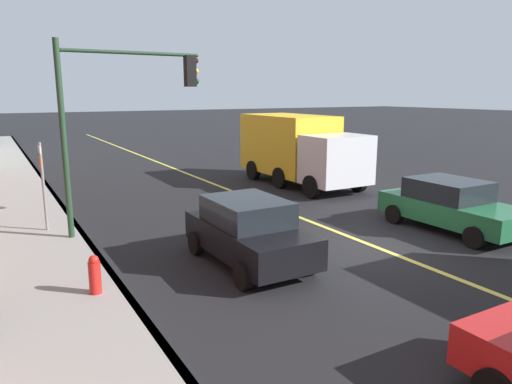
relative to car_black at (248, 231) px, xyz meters
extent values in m
plane|color=black|center=(-0.28, -3.55, -0.81)|extent=(200.00, 200.00, 0.00)
cube|color=gray|center=(-0.28, 4.39, -0.74)|extent=(80.00, 2.70, 0.15)
cube|color=slate|center=(-0.28, 3.12, -0.74)|extent=(80.00, 0.16, 0.15)
cube|color=#D8CC4C|center=(-0.28, -3.55, -0.81)|extent=(80.00, 0.16, 0.01)
cube|color=black|center=(-0.03, 0.00, -0.16)|extent=(3.87, 1.72, 0.70)
cube|color=black|center=(0.07, 0.00, 0.48)|extent=(2.06, 1.58, 0.59)
cylinder|color=black|center=(1.25, 0.84, -0.51)|extent=(0.60, 0.22, 0.60)
cylinder|color=black|center=(1.25, -0.84, -0.51)|extent=(0.60, 0.22, 0.60)
cylinder|color=black|center=(-1.30, 0.84, -0.51)|extent=(0.60, 0.22, 0.60)
cylinder|color=black|center=(-1.30, -0.84, -0.51)|extent=(0.60, 0.22, 0.60)
cube|color=#1E6038|center=(-0.57, -6.66, -0.20)|extent=(4.31, 1.87, 0.62)
cube|color=black|center=(-0.34, -6.66, 0.40)|extent=(2.09, 1.72, 0.59)
cylinder|color=black|center=(-1.99, -5.75, -0.51)|extent=(0.60, 0.22, 0.60)
cylinder|color=black|center=(0.86, -7.58, -0.51)|extent=(0.60, 0.22, 0.60)
cylinder|color=black|center=(0.86, -5.75, -0.51)|extent=(0.60, 0.22, 0.60)
cube|color=silver|center=(5.15, -6.88, 0.62)|extent=(1.90, 2.49, 1.96)
cube|color=gold|center=(8.62, -6.88, 0.94)|extent=(4.74, 2.49, 2.61)
cylinder|color=black|center=(5.15, -8.07, -0.36)|extent=(0.90, 0.28, 0.90)
cylinder|color=black|center=(5.15, -5.68, -0.36)|extent=(0.90, 0.28, 0.90)
cylinder|color=black|center=(9.80, -8.07, -0.36)|extent=(0.90, 0.28, 0.90)
cylinder|color=black|center=(9.80, -5.68, -0.36)|extent=(0.90, 0.28, 0.90)
cylinder|color=black|center=(7.43, -8.07, -0.36)|extent=(0.90, 0.28, 0.90)
cylinder|color=black|center=(7.43, -5.68, -0.36)|extent=(0.90, 0.28, 0.90)
cylinder|color=#1E3823|center=(3.89, 3.44, 1.90)|extent=(0.16, 0.16, 5.44)
cylinder|color=#1E3823|center=(3.89, 1.50, 4.32)|extent=(0.10, 3.89, 0.10)
cube|color=black|center=(3.89, -0.20, 3.87)|extent=(0.28, 0.30, 0.90)
sphere|color=#360605|center=(3.89, -0.38, 4.17)|extent=(0.18, 0.18, 0.18)
sphere|color=gold|center=(3.89, -0.38, 3.87)|extent=(0.18, 0.18, 0.18)
sphere|color=black|center=(3.89, -0.38, 3.57)|extent=(0.18, 0.18, 0.18)
cylinder|color=slate|center=(4.96, 3.94, 0.53)|extent=(0.08, 0.08, 2.70)
cube|color=white|center=(4.96, 3.96, 1.68)|extent=(0.60, 0.02, 0.20)
cube|color=#DB5919|center=(4.96, 3.96, 1.33)|extent=(0.44, 0.02, 0.28)
cylinder|color=red|center=(-0.31, 3.64, -0.41)|extent=(0.24, 0.24, 0.80)
sphere|color=red|center=(-0.31, 3.64, 0.03)|extent=(0.20, 0.20, 0.20)
camera|label=1|loc=(-9.51, 5.24, 3.24)|focal=33.12mm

